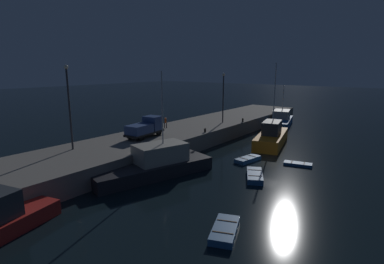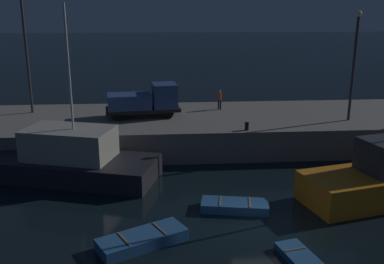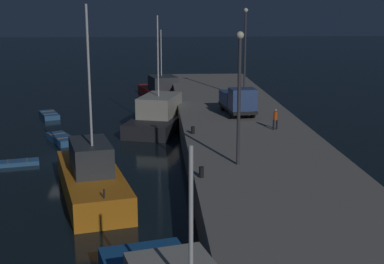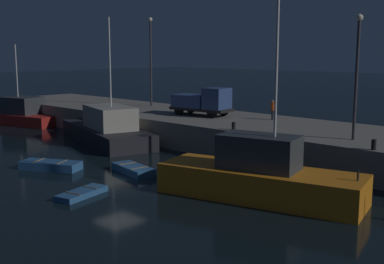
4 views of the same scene
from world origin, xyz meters
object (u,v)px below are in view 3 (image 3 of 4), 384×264
(bollard_central, at_px, (201,172))
(lamp_post_west, at_px, (245,46))
(bollard_west, at_px, (193,130))
(fishing_boat_white, at_px, (92,178))
(lamp_post_east, at_px, (239,88))
(rowboat_white_mid, at_px, (18,163))
(dockworker, at_px, (275,118))
(fishing_boat_orange, at_px, (162,91))
(dinghy_red_small, at_px, (61,139))
(utility_truck, at_px, (238,101))
(rowboat_blue_far, at_px, (49,115))
(dinghy_orange_near, at_px, (93,153))
(fishing_boat_blue, at_px, (162,115))

(bollard_central, bearing_deg, lamp_post_west, 165.99)
(lamp_post_west, bearing_deg, bollard_west, -21.70)
(fishing_boat_white, height_order, lamp_post_east, fishing_boat_white)
(rowboat_white_mid, distance_m, dockworker, 19.50)
(lamp_post_west, xyz_separation_m, bollard_central, (26.41, -6.59, -4.87))
(bollard_west, height_order, bollard_central, bollard_central)
(fishing_boat_orange, relative_size, bollard_west, 20.89)
(lamp_post_west, bearing_deg, dinghy_red_small, -61.87)
(fishing_boat_orange, height_order, utility_truck, fishing_boat_orange)
(bollard_west, bearing_deg, fishing_boat_white, -43.01)
(utility_truck, height_order, dockworker, utility_truck)
(fishing_boat_orange, height_order, dinghy_red_small, fishing_boat_orange)
(fishing_boat_white, bearing_deg, dinghy_red_small, -163.29)
(lamp_post_east, relative_size, bollard_west, 14.28)
(bollard_west, bearing_deg, lamp_post_east, 14.90)
(fishing_boat_orange, relative_size, rowboat_blue_far, 2.95)
(dinghy_red_small, height_order, rowboat_blue_far, dinghy_red_small)
(fishing_boat_orange, relative_size, lamp_post_west, 1.28)
(lamp_post_east, bearing_deg, dinghy_red_small, -138.89)
(lamp_post_east, bearing_deg, rowboat_blue_far, -147.98)
(bollard_central, bearing_deg, utility_truck, 165.18)
(fishing_boat_orange, xyz_separation_m, dinghy_orange_near, (25.98, -5.66, -0.80))
(dinghy_orange_near, distance_m, bollard_west, 8.22)
(dinghy_orange_near, height_order, bollard_central, bollard_central)
(lamp_post_east, height_order, bollard_central, lamp_post_east)
(rowboat_white_mid, xyz_separation_m, bollard_central, (10.51, 12.66, 2.31))
(dinghy_orange_near, height_order, rowboat_white_mid, dinghy_orange_near)
(fishing_boat_orange, xyz_separation_m, bollard_central, (38.49, 1.75, 1.44))
(fishing_boat_orange, distance_m, utility_truck, 22.17)
(fishing_boat_orange, height_order, rowboat_white_mid, fishing_boat_orange)
(lamp_post_east, height_order, utility_truck, lamp_post_east)
(lamp_post_east, relative_size, dockworker, 4.89)
(bollard_central, bearing_deg, rowboat_white_mid, -129.70)
(fishing_boat_blue, relative_size, fishing_boat_white, 1.15)
(lamp_post_west, bearing_deg, dockworker, 0.01)
(rowboat_white_mid, bearing_deg, fishing_boat_white, 40.97)
(fishing_boat_white, xyz_separation_m, bollard_west, (-7.12, 6.64, 1.24))
(fishing_boat_blue, relative_size, bollard_west, 24.18)
(utility_truck, bearing_deg, dinghy_red_small, -89.41)
(rowboat_white_mid, bearing_deg, lamp_post_west, 129.54)
(utility_truck, relative_size, bollard_west, 10.50)
(lamp_post_east, bearing_deg, dockworker, 155.06)
(rowboat_blue_far, bearing_deg, lamp_post_west, 85.65)
(fishing_boat_blue, height_order, bollard_central, fishing_boat_blue)
(dockworker, bearing_deg, dinghy_orange_near, -94.35)
(fishing_boat_blue, bearing_deg, bollard_west, 10.10)
(rowboat_blue_far, height_order, lamp_post_east, lamp_post_east)
(dinghy_orange_near, relative_size, dockworker, 2.30)
(fishing_boat_white, relative_size, bollard_west, 20.96)
(rowboat_blue_far, relative_size, bollard_central, 6.41)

